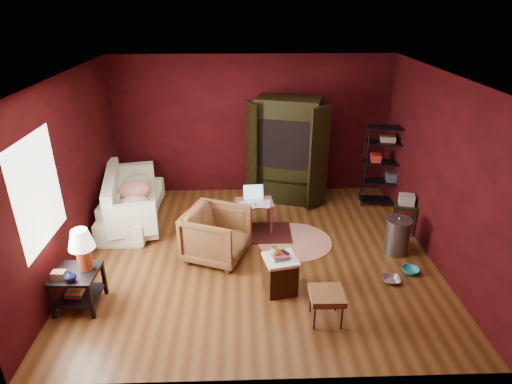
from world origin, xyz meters
TOP-DOWN VIEW (x-y plane):
  - room at (-0.04, -0.01)m, footprint 5.54×5.04m
  - sofa at (-2.24, 1.22)m, footprint 0.62×2.07m
  - armchair at (-0.63, -0.08)m, footprint 1.08×1.11m
  - pet_bowl_steel at (1.94, -0.82)m, footprint 0.26×0.08m
  - pet_bowl_turquoise at (2.29, -0.61)m, footprint 0.27×0.12m
  - vase at (-2.38, -1.38)m, footprint 0.19×0.19m
  - mug at (0.23, -0.94)m, footprint 0.14×0.11m
  - side_table at (-2.33, -1.15)m, footprint 0.58×0.58m
  - sofa_cushions at (-2.26, 1.17)m, footprint 1.20×2.17m
  - hamper at (0.30, -0.95)m, footprint 0.52×0.52m
  - footstool at (0.83, -1.59)m, footprint 0.42×0.42m
  - rug_round at (0.66, 0.34)m, footprint 1.30×1.30m
  - rug_oriental at (0.07, 0.63)m, footprint 1.12×0.76m
  - laptop_desk at (-0.01, 0.77)m, footprint 0.68×0.56m
  - tv_armoire at (0.66, 2.01)m, footprint 1.56×1.14m
  - wire_shelving at (2.53, 1.72)m, footprint 0.82×0.45m
  - small_stand at (2.59, 0.63)m, footprint 0.43×0.43m
  - trash_can at (2.25, -0.04)m, footprint 0.44×0.44m

SIDE VIEW (x-z plane):
  - rug_round at x=0.66m, z-range 0.00..0.01m
  - rug_oriental at x=0.07m, z-range 0.01..0.02m
  - pet_bowl_turquoise at x=2.29m, z-range 0.00..0.26m
  - pet_bowl_steel at x=1.94m, z-range 0.00..0.26m
  - hamper at x=0.30m, z-range -0.03..0.58m
  - trash_can at x=2.25m, z-range -0.02..0.63m
  - footstool at x=0.83m, z-range 0.16..0.59m
  - sofa at x=-2.24m, z-range 0.00..0.81m
  - sofa_cushions at x=-2.26m, z-range -0.01..0.85m
  - armchair at x=-0.63m, z-range 0.00..0.90m
  - laptop_desk at x=-0.01m, z-range 0.09..0.89m
  - small_stand at x=2.59m, z-range 0.18..0.88m
  - vase at x=-2.38m, z-range 0.53..0.68m
  - mug at x=0.23m, z-range 0.59..0.73m
  - side_table at x=-2.33m, z-range 0.11..1.22m
  - wire_shelving at x=2.53m, z-range 0.08..1.67m
  - tv_armoire at x=0.66m, z-range 0.04..2.11m
  - room at x=-0.04m, z-range -0.02..2.82m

